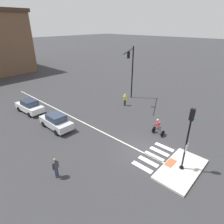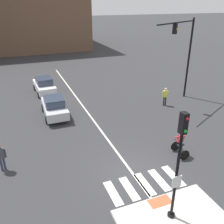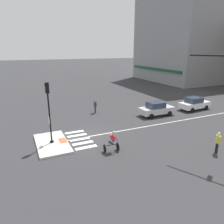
{
  "view_description": "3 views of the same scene",
  "coord_description": "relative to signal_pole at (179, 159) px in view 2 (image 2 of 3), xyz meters",
  "views": [
    {
      "loc": [
        -11.81,
        -7.01,
        10.16
      ],
      "look_at": [
        0.95,
        4.71,
        1.99
      ],
      "focal_mm": 30.18,
      "sensor_mm": 36.0,
      "label": 1
    },
    {
      "loc": [
        -5.33,
        -9.75,
        8.75
      ],
      "look_at": [
        0.51,
        4.91,
        1.56
      ],
      "focal_mm": 39.34,
      "sensor_mm": 36.0,
      "label": 2
    },
    {
      "loc": [
        16.61,
        -5.51,
        7.57
      ],
      "look_at": [
        -1.29,
        2.71,
        1.66
      ],
      "focal_mm": 33.8,
      "sensor_mm": 36.0,
      "label": 3
    }
  ],
  "objects": [
    {
      "name": "ground_plane",
      "position": [
        0.0,
        3.38,
        -3.14
      ],
      "size": [
        300.0,
        300.0,
        0.0
      ],
      "primitive_type": "plane",
      "color": "#333335"
    },
    {
      "name": "traffic_island",
      "position": [
        0.0,
        0.01,
        -3.07
      ],
      "size": [
        4.73,
        2.48,
        0.15
      ],
      "primitive_type": "cube",
      "color": "beige",
      "rests_on": "ground"
    },
    {
      "name": "tactile_pad_front",
      "position": [
        0.0,
        0.9,
        -2.99
      ],
      "size": [
        1.1,
        0.6,
        0.01
      ],
      "primitive_type": "cube",
      "color": "#DB5B38",
      "rests_on": "traffic_island"
    },
    {
      "name": "signal_pole",
      "position": [
        0.0,
        0.0,
        0.0
      ],
      "size": [
        0.44,
        0.38,
        4.98
      ],
      "color": "black",
      "rests_on": "traffic_island"
    },
    {
      "name": "crosswalk_stripe_a",
      "position": [
        -1.78,
        2.39,
        -3.14
      ],
      "size": [
        0.44,
        1.8,
        0.01
      ],
      "primitive_type": "cube",
      "color": "silver",
      "rests_on": "ground"
    },
    {
      "name": "crosswalk_stripe_b",
      "position": [
        -0.89,
        2.39,
        -3.14
      ],
      "size": [
        0.44,
        1.8,
        0.01
      ],
      "primitive_type": "cube",
      "color": "silver",
      "rests_on": "ground"
    },
    {
      "name": "crosswalk_stripe_c",
      "position": [
        0.0,
        2.39,
        -3.14
      ],
      "size": [
        0.44,
        1.8,
        0.01
      ],
      "primitive_type": "cube",
      "color": "silver",
      "rests_on": "ground"
    },
    {
      "name": "crosswalk_stripe_d",
      "position": [
        0.89,
        2.39,
        -3.14
      ],
      "size": [
        0.44,
        1.8,
        0.01
      ],
      "primitive_type": "cube",
      "color": "silver",
      "rests_on": "ground"
    },
    {
      "name": "crosswalk_stripe_e",
      "position": [
        1.78,
        2.39,
        -3.14
      ],
      "size": [
        0.44,
        1.8,
        0.01
      ],
      "primitive_type": "cube",
      "color": "silver",
      "rests_on": "ground"
    },
    {
      "name": "lane_centre_line",
      "position": [
        -0.2,
        13.38,
        -3.14
      ],
      "size": [
        0.14,
        28.0,
        0.01
      ],
      "primitive_type": "cube",
      "color": "silver",
      "rests_on": "ground"
    },
    {
      "name": "traffic_light_mast",
      "position": [
        8.87,
        11.83,
        1.73
      ],
      "size": [
        5.45,
        2.81,
        7.39
      ],
      "color": "black",
      "rests_on": "ground"
    },
    {
      "name": "building_corner_right",
      "position": [
        -2.04,
        48.16,
        3.37
      ],
      "size": [
        22.29,
        19.32,
        12.97
      ],
      "color": "brown",
      "rests_on": "ground"
    },
    {
      "name": "car_white_westbound_distant",
      "position": [
        -2.89,
        18.53,
        -2.33
      ],
      "size": [
        2.01,
        4.19,
        1.64
      ],
      "color": "white",
      "rests_on": "ground"
    },
    {
      "name": "car_silver_westbound_far",
      "position": [
        -2.88,
        12.57,
        -2.33
      ],
      "size": [
        1.89,
        4.12,
        1.64
      ],
      "color": "silver",
      "rests_on": "ground"
    },
    {
      "name": "cyclist",
      "position": [
        3.29,
        3.99,
        -2.27
      ],
      "size": [
        0.76,
        1.15,
        1.68
      ],
      "color": "black",
      "rests_on": "ground"
    },
    {
      "name": "pedestrian_at_curb_left",
      "position": [
        -6.84,
        6.37,
        -2.16
      ],
      "size": [
        0.55,
        0.27,
        1.67
      ],
      "color": "#2D334C",
      "rests_on": "ground"
    },
    {
      "name": "pedestrian_waiting_far_side",
      "position": [
        6.79,
        11.08,
        -2.16
      ],
      "size": [
        0.52,
        0.33,
        1.67
      ],
      "color": "black",
      "rests_on": "ground"
    }
  ]
}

